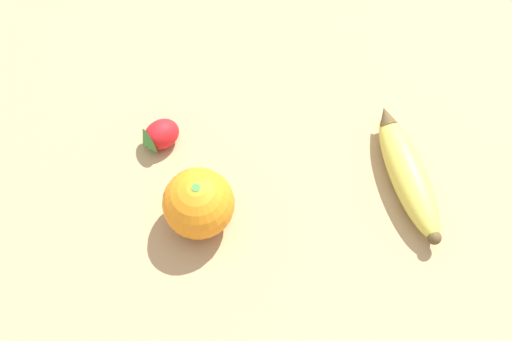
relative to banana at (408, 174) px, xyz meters
The scene contains 4 objects.
ground_plane 0.23m from the banana, 117.09° to the left, with size 3.00×3.00×0.00m, color tan.
banana is the anchor object (origin of this frame).
orange 0.25m from the banana, behind, with size 0.08×0.08×0.08m.
strawberry 0.30m from the banana, 148.88° to the left, with size 0.05×0.04×0.04m.
Camera 1 is at (-0.20, -0.50, 0.75)m, focal length 50.00 mm.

